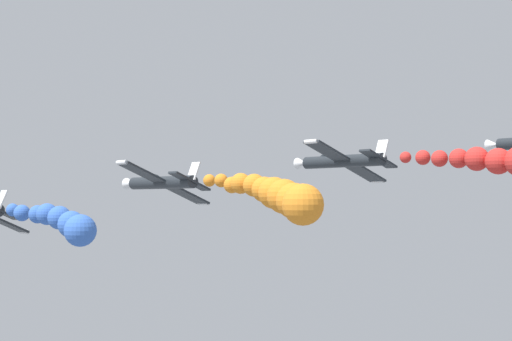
{
  "coord_description": "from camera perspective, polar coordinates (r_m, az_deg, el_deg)",
  "views": [
    {
      "loc": [
        -45.6,
        -51.96,
        75.15
      ],
      "look_at": [
        0.0,
        0.0,
        77.77
      ],
      "focal_mm": 56.14,
      "sensor_mm": 36.0,
      "label": 1
    }
  ],
  "objects": [
    {
      "name": "smoke_trail_right_inner",
      "position": [
        60.66,
        17.08,
        0.71
      ],
      "size": [
        2.65,
        13.9,
        2.46
      ],
      "color": "red"
    },
    {
      "name": "airplane_right_inner",
      "position": [
        70.57,
        6.11,
        0.68
      ],
      "size": [
        9.1,
        10.35,
        3.64
      ],
      "rotation": [
        0.0,
        0.35,
        0.0
      ],
      "color": "#23282D"
    },
    {
      "name": "smoke_trail_left_inner",
      "position": [
        55.02,
        1.62,
        -1.8
      ],
      "size": [
        5.56,
        16.36,
        3.76
      ],
      "color": "orange"
    },
    {
      "name": "airplane_left_inner",
      "position": [
        70.15,
        -6.79,
        -0.85
      ],
      "size": [
        9.01,
        10.35,
        3.88
      ],
      "rotation": [
        0.0,
        0.38,
        0.0
      ],
      "color": "#23282D"
    },
    {
      "name": "smoke_trail_lead",
      "position": [
        56.28,
        -13.82,
        -3.54
      ],
      "size": [
        3.09,
        14.83,
        2.77
      ],
      "color": "blue"
    }
  ]
}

